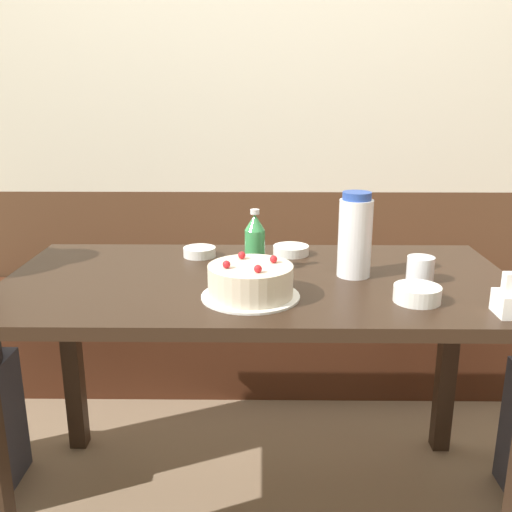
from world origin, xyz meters
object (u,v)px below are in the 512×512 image
Objects in this scene: bowl_rice_small at (291,250)px; soju_bottle at (255,242)px; bench_seat at (260,336)px; birthday_cake at (250,282)px; water_pitcher at (355,236)px; bowl_side_dish at (200,252)px; bowl_soup_white at (417,294)px; glass_water_tall at (420,269)px.

soju_bottle is at bearing -123.48° from bowl_rice_small.
bench_seat is 1.16m from birthday_cake.
water_pitcher is 2.34× the size of bowl_side_dish.
bench_seat is at bearing 100.04° from bowl_rice_small.
bowl_soup_white is at bearing -68.43° from bench_seat.
water_pitcher is at bearing -8.99° from soju_bottle.
bowl_side_dish is at bearing -175.27° from bowl_rice_small.
bowl_side_dish is 0.69m from glass_water_tall.
bench_seat is at bearing 72.58° from bowl_side_dish.
bowl_side_dish is at bearing 157.25° from water_pitcher.
bowl_soup_white is at bearing -34.32° from bowl_side_dish.
birthday_cake is 2.46× the size of bowl_side_dish.
soju_bottle reaches higher than bowl_side_dish.
bowl_side_dish reaches higher than bench_seat.
soju_bottle is 0.25m from bowl_side_dish.
soju_bottle is at bearing 171.01° from water_pitcher.
bowl_side_dish is at bearing 114.45° from birthday_cake.
bowl_soup_white is 1.03× the size of bowl_rice_small.
bench_seat is 21.91× the size of bowl_rice_small.
glass_water_tall is (0.64, -0.24, 0.02)m from bowl_side_dish.
birthday_cake is 2.20× the size of bowl_rice_small.
glass_water_tall is at bearing -20.77° from bowl_side_dish.
bowl_rice_small is at bearing 56.52° from soju_bottle.
water_pitcher is at bearing -22.75° from bowl_side_dish.
bowl_soup_white is at bearing -107.08° from glass_water_tall.
bowl_side_dish is (-0.30, -0.02, 0.00)m from bowl_rice_small.
bowl_rice_small is 0.44m from glass_water_tall.
soju_bottle reaches higher than birthday_cake.
soju_bottle is 0.22m from bowl_rice_small.
glass_water_tall is (0.35, -0.27, 0.02)m from bowl_rice_small.
soju_bottle is 1.59× the size of bowl_rice_small.
bench_seat is 33.55× the size of glass_water_tall.
glass_water_tall reaches higher than bowl_side_dish.
bowl_side_dish is 1.37× the size of glass_water_tall.
bowl_rice_small is at bearing 127.65° from water_pitcher.
bench_seat is 1.09m from water_pitcher.
glass_water_tall reaches higher than bench_seat.
birthday_cake is 0.42m from bowl_side_dish.
birthday_cake is 1.38× the size of soju_bottle.
birthday_cake is at bearing -65.55° from bowl_side_dish.
soju_bottle is at bearing -39.74° from bowl_side_dish.
bowl_soup_white reaches higher than bowl_side_dish.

